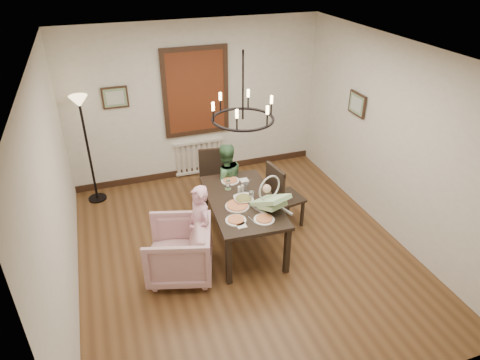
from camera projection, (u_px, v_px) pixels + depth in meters
room_shell at (234, 153)px, 5.75m from camera, size 4.51×5.00×2.81m
dining_table at (243, 205)px, 5.97m from camera, size 1.00×1.66×0.76m
chair_far at (214, 181)px, 6.94m from camera, size 0.49×0.49×0.97m
chair_right at (286, 194)px, 6.49m from camera, size 0.53×0.53×1.06m
armchair at (179, 251)px, 5.55m from camera, size 1.04×1.03×0.77m
elderly_woman at (200, 234)px, 5.66m from camera, size 0.33×0.42×1.01m
seated_man at (225, 187)px, 6.70m from camera, size 0.53×0.43×1.03m
baby_bouncer at (270, 199)px, 5.63m from camera, size 0.53×0.62×0.34m
salad_bowl at (243, 199)px, 5.87m from camera, size 0.32×0.32×0.08m
pizza_platter at (237, 206)px, 5.76m from camera, size 0.33×0.33×0.04m
drinking_glass at (251, 196)px, 5.88m from camera, size 0.07×0.07×0.14m
window_blinds at (196, 92)px, 7.37m from camera, size 1.00×0.03×1.40m
radiator at (199, 156)px, 8.01m from camera, size 0.92×0.12×0.62m
picture_back at (115, 97)px, 6.97m from camera, size 0.42×0.03×0.36m
picture_right at (357, 104)px, 6.70m from camera, size 0.03×0.42×0.36m
floor_lamp at (89, 152)px, 6.92m from camera, size 0.30×0.30×1.80m
chandelier at (243, 119)px, 5.33m from camera, size 0.80×0.80×0.04m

